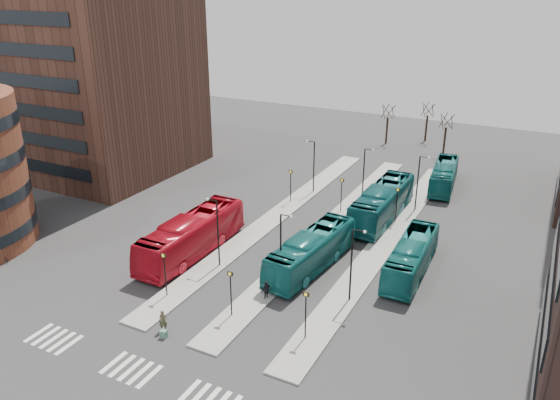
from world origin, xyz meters
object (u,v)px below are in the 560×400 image
at_px(teal_bus_a, 311,251).
at_px(commuter_a, 187,249).
at_px(red_bus, 192,235).
at_px(traveller, 163,321).
at_px(commuter_c, 276,279).
at_px(teal_bus_c, 411,257).
at_px(teal_bus_d, 444,176).
at_px(suitcase, 164,334).
at_px(bicycle_far, 2,257).
at_px(commuter_b, 266,291).
at_px(teal_bus_b, 382,202).

xyz_separation_m(teal_bus_a, commuter_a, (-10.70, -3.29, -0.88)).
bearing_deg(red_bus, traveller, -64.21).
bearing_deg(teal_bus_a, red_bus, -161.30).
bearing_deg(red_bus, commuter_c, -10.49).
relative_size(teal_bus_c, teal_bus_d, 1.01).
bearing_deg(traveller, commuter_c, 29.01).
distance_m(suitcase, teal_bus_c, 21.32).
xyz_separation_m(teal_bus_a, teal_bus_d, (5.96, 25.30, -0.15)).
bearing_deg(bicycle_far, teal_bus_c, -63.77).
bearing_deg(teal_bus_d, suitcase, -111.94).
relative_size(teal_bus_a, commuter_c, 7.47).
bearing_deg(teal_bus_c, commuter_b, -134.32).
height_order(teal_bus_b, traveller, teal_bus_b).
bearing_deg(commuter_a, commuter_b, 149.35).
height_order(suitcase, traveller, traveller).
relative_size(traveller, commuter_a, 1.08).
height_order(commuter_b, bicycle_far, commuter_b).
xyz_separation_m(traveller, commuter_b, (4.59, 6.84, 0.03)).
bearing_deg(commuter_b, commuter_c, 26.03).
bearing_deg(commuter_c, commuter_b, 13.99).
distance_m(red_bus, teal_bus_a, 10.96).
xyz_separation_m(suitcase, teal_bus_d, (11.01, 39.07, 1.19)).
height_order(teal_bus_d, commuter_a, teal_bus_d).
bearing_deg(suitcase, teal_bus_b, 65.78).
height_order(commuter_b, commuter_c, commuter_b).
xyz_separation_m(traveller, commuter_c, (4.43, 8.84, -0.03)).
bearing_deg(traveller, teal_bus_b, 39.05).
relative_size(commuter_a, commuter_c, 0.96).
relative_size(teal_bus_a, teal_bus_b, 0.90).
xyz_separation_m(commuter_a, commuter_c, (9.58, -1.00, 0.03)).
xyz_separation_m(red_bus, commuter_a, (-0.03, -0.78, -1.08)).
bearing_deg(bicycle_far, teal_bus_b, -45.84).
bearing_deg(teal_bus_d, commuter_b, -108.56).
xyz_separation_m(teal_bus_b, teal_bus_d, (3.76, 12.38, -0.34)).
bearing_deg(teal_bus_d, commuter_c, -109.66).
distance_m(teal_bus_c, traveller, 21.12).
bearing_deg(commuter_b, suitcase, 172.83).
distance_m(commuter_c, bicycle_far, 24.74).
distance_m(teal_bus_a, teal_bus_b, 13.11).
bearing_deg(commuter_a, commuter_c, 160.55).
bearing_deg(suitcase, bicycle_far, 164.51).
relative_size(red_bus, commuter_b, 7.82).
bearing_deg(bicycle_far, commuter_b, -75.63).
distance_m(suitcase, bicycle_far, 19.86).
xyz_separation_m(teal_bus_b, commuter_a, (-12.90, -16.21, -1.07)).
bearing_deg(traveller, bicycle_far, 140.86).
bearing_deg(commuter_b, red_bus, 90.17).
bearing_deg(commuter_a, teal_bus_c, -174.27).
bearing_deg(red_bus, teal_bus_c, 17.14).
bearing_deg(teal_bus_a, traveller, -107.45).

